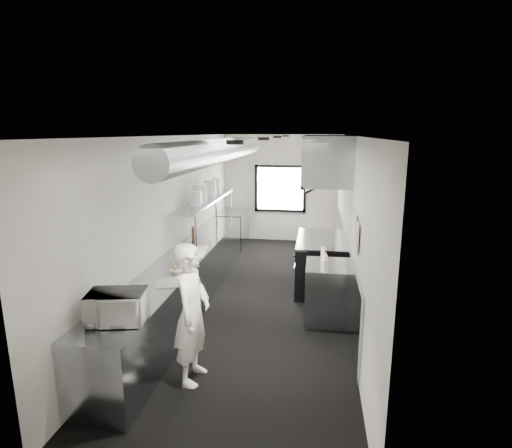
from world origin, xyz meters
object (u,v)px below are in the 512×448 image
(deli_tub_a, at_px, (116,301))
(plate_stack_a, at_px, (195,199))
(microwave, at_px, (117,307))
(exhaust_hood, at_px, (326,159))
(small_plate, at_px, (175,270))
(squeeze_bottle_c, at_px, (325,258))
(bottle_station, at_px, (327,292))
(plate_stack_c, at_px, (210,188))
(far_work_table, at_px, (232,229))
(knife_block, at_px, (194,233))
(squeeze_bottle_b, at_px, (325,261))
(range, at_px, (319,263))
(cutting_board, at_px, (191,251))
(plate_stack_b, at_px, (200,193))
(squeeze_bottle_a, at_px, (325,266))
(plate_stack_d, at_px, (216,186))
(squeeze_bottle_d, at_px, (323,254))
(line_cook, at_px, (192,313))
(deli_tub_b, at_px, (134,290))
(prep_counter, at_px, (187,280))
(pass_shelf, at_px, (206,201))
(squeeze_bottle_e, at_px, (323,252))

(deli_tub_a, bearing_deg, plate_stack_a, 87.50)
(microwave, bearing_deg, exhaust_hood, 47.35)
(small_plate, relative_size, squeeze_bottle_c, 1.07)
(bottle_station, height_order, plate_stack_c, plate_stack_c)
(far_work_table, bearing_deg, knife_block, -92.92)
(squeeze_bottle_b, bearing_deg, range, 92.66)
(squeeze_bottle_b, relative_size, squeeze_bottle_c, 1.12)
(bottle_station, distance_m, cutting_board, 2.33)
(plate_stack_b, bearing_deg, squeeze_bottle_a, -35.88)
(plate_stack_d, distance_m, squeeze_bottle_d, 3.31)
(far_work_table, distance_m, line_cook, 5.77)
(bottle_station, relative_size, plate_stack_c, 2.63)
(deli_tub_b, bearing_deg, prep_counter, 86.59)
(prep_counter, distance_m, squeeze_bottle_c, 2.32)
(microwave, xyz_separation_m, squeeze_bottle_d, (2.17, 2.45, -0.07))
(plate_stack_c, distance_m, squeeze_bottle_c, 3.12)
(pass_shelf, relative_size, plate_stack_a, 11.61)
(pass_shelf, height_order, cutting_board, pass_shelf)
(exhaust_hood, height_order, range, exhaust_hood)
(deli_tub_a, bearing_deg, plate_stack_c, 88.25)
(plate_stack_b, distance_m, squeeze_bottle_c, 2.74)
(bottle_station, bearing_deg, range, 94.57)
(range, relative_size, plate_stack_c, 4.68)
(squeeze_bottle_a, height_order, squeeze_bottle_d, squeeze_bottle_d)
(squeeze_bottle_e, bearing_deg, far_work_table, 122.13)
(range, bearing_deg, deli_tub_a, -125.59)
(pass_shelf, xyz_separation_m, far_work_table, (0.04, 2.20, -1.09))
(small_plate, height_order, squeeze_bottle_b, squeeze_bottle_b)
(pass_shelf, bearing_deg, prep_counter, -88.44)
(plate_stack_a, bearing_deg, knife_block, 119.47)
(prep_counter, distance_m, knife_block, 1.11)
(small_plate, relative_size, squeeze_bottle_e, 0.98)
(cutting_board, height_order, squeeze_bottle_c, squeeze_bottle_c)
(line_cook, relative_size, squeeze_bottle_b, 8.99)
(deli_tub_b, relative_size, plate_stack_b, 0.42)
(line_cook, height_order, plate_stack_a, plate_stack_a)
(cutting_board, bearing_deg, knife_block, 102.60)
(line_cook, distance_m, squeeze_bottle_d, 2.51)
(prep_counter, bearing_deg, squeeze_bottle_c, -4.09)
(pass_shelf, height_order, bottle_station, pass_shelf)
(squeeze_bottle_c, distance_m, squeeze_bottle_e, 0.31)
(squeeze_bottle_c, bearing_deg, plate_stack_d, 133.17)
(knife_block, xyz_separation_m, squeeze_bottle_b, (2.40, -1.29, -0.02))
(cutting_board, bearing_deg, exhaust_hood, 25.92)
(exhaust_hood, bearing_deg, line_cook, -115.32)
(plate_stack_a, bearing_deg, plate_stack_c, 90.27)
(pass_shelf, relative_size, plate_stack_d, 9.20)
(cutting_board, bearing_deg, squeeze_bottle_a, -17.07)
(far_work_table, relative_size, cutting_board, 1.81)
(exhaust_hood, xyz_separation_m, bottle_station, (0.05, -1.40, -1.94))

